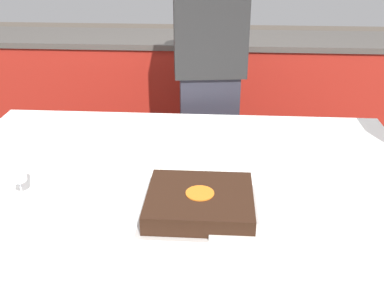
# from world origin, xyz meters

# --- Properties ---
(back_counter) EXTENTS (4.40, 0.58, 0.92)m
(back_counter) POSITION_xyz_m (0.00, 1.67, 0.46)
(back_counter) COLOR #A82319
(back_counter) RESTS_ON ground_plane
(dining_table) EXTENTS (2.05, 1.19, 0.72)m
(dining_table) POSITION_xyz_m (0.00, 0.00, 0.36)
(dining_table) COLOR white
(dining_table) RESTS_ON ground_plane
(cake) EXTENTS (0.42, 0.37, 0.08)m
(cake) POSITION_xyz_m (0.10, -0.35, 0.76)
(cake) COLOR #B7B2AD
(cake) RESTS_ON dining_table
(plate_stack) EXTENTS (0.19, 0.19, 0.04)m
(plate_stack) POSITION_xyz_m (-0.52, 0.02, 0.74)
(plate_stack) COLOR white
(plate_stack) RESTS_ON dining_table
(wine_glass) EXTENTS (0.06, 0.06, 0.16)m
(wine_glass) POSITION_xyz_m (-0.59, -0.30, 0.83)
(wine_glass) COLOR white
(wine_glass) RESTS_ON dining_table
(side_plate_near_cake) EXTENTS (0.21, 0.21, 0.00)m
(side_plate_near_cake) POSITION_xyz_m (0.01, -0.01, 0.73)
(side_plate_near_cake) COLOR white
(side_plate_near_cake) RESTS_ON dining_table
(side_plate_right_edge) EXTENTS (0.21, 0.21, 0.00)m
(side_plate_right_edge) POSITION_xyz_m (0.52, 0.13, 0.73)
(side_plate_right_edge) COLOR white
(side_plate_right_edge) RESTS_ON dining_table
(utensil_pile) EXTENTS (0.17, 0.08, 0.02)m
(utensil_pile) POSITION_xyz_m (0.23, -0.49, 0.73)
(utensil_pile) COLOR white
(utensil_pile) RESTS_ON dining_table
(person_cutting_cake) EXTENTS (0.43, 0.25, 1.69)m
(person_cutting_cake) POSITION_xyz_m (0.10, 0.81, 0.88)
(person_cutting_cake) COLOR #282833
(person_cutting_cake) RESTS_ON ground_plane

